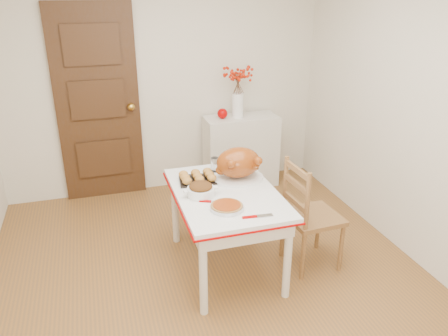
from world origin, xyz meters
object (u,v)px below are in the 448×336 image
object	(u,v)px
sideboard	(241,151)
turkey_platter	(238,164)
kitchen_table	(226,230)
pumpkin_pie	(227,206)
chair_oak	(313,214)

from	to	relation	value
sideboard	turkey_platter	xyz separation A→B (m)	(-0.49, -1.33, 0.42)
kitchen_table	pumpkin_pie	distance (m)	0.48
kitchen_table	pumpkin_pie	world-z (taller)	pumpkin_pie
kitchen_table	sideboard	bearing A→B (deg)	66.75
turkey_platter	pumpkin_pie	world-z (taller)	turkey_platter
turkey_platter	pumpkin_pie	distance (m)	0.55
kitchen_table	chair_oak	world-z (taller)	chair_oak
turkey_platter	sideboard	bearing A→B (deg)	75.94
sideboard	kitchen_table	size ratio (longest dim) A/B	0.70
kitchen_table	chair_oak	bearing A→B (deg)	-12.95
sideboard	turkey_platter	world-z (taller)	turkey_platter
pumpkin_pie	chair_oak	bearing A→B (deg)	8.87
chair_oak	turkey_platter	world-z (taller)	turkey_platter
kitchen_table	pumpkin_pie	bearing A→B (deg)	-105.97
chair_oak	pumpkin_pie	size ratio (longest dim) A/B	3.87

